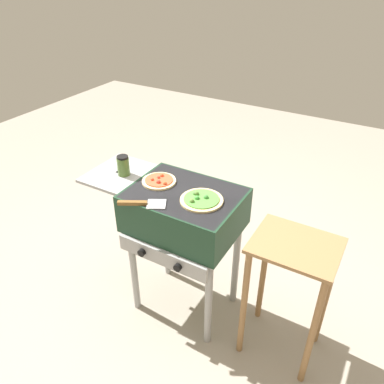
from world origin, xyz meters
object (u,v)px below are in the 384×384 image
pizza_pepperoni (159,181)px  prep_table (290,278)px  spatula (142,203)px  sauce_jar (123,166)px  pizza_veggie (201,200)px  grill (182,213)px

pizza_pepperoni → prep_table: pizza_pepperoni is taller
spatula → prep_table: spatula is taller
pizza_pepperoni → sauce_jar: 0.25m
spatula → prep_table: bearing=15.3°
pizza_veggie → pizza_pepperoni: same height
grill → pizza_pepperoni: bearing=170.4°
pizza_pepperoni → prep_table: size_ratio=0.25×
pizza_pepperoni → grill: bearing=-9.6°
sauce_jar → spatula: 0.37m
spatula → prep_table: size_ratio=0.32×
grill → sauce_jar: bearing=-179.8°
pizza_pepperoni → sauce_jar: sauce_jar is taller
sauce_jar → pizza_veggie: bearing=-2.2°
pizza_veggie → spatula: pizza_veggie is taller
grill → pizza_veggie: 0.21m
grill → sauce_jar: 0.46m
grill → prep_table: 0.70m
pizza_pepperoni → sauce_jar: (-0.24, -0.03, 0.05)m
pizza_pepperoni → prep_table: 0.92m
pizza_pepperoni → prep_table: bearing=-1.7°
pizza_veggie → pizza_pepperoni: 0.32m
sauce_jar → prep_table: bearing=0.3°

